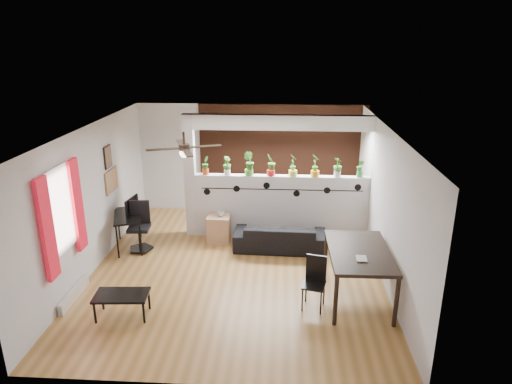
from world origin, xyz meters
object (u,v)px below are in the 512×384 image
at_px(potted_plant_0, 205,165).
at_px(office_chair, 140,229).
at_px(potted_plant_5, 315,164).
at_px(potted_plant_4, 293,164).
at_px(potted_plant_1, 227,165).
at_px(potted_plant_2, 249,163).
at_px(potted_plant_3, 271,164).
at_px(computer_desk, 128,218).
at_px(coffee_table, 122,297).
at_px(potted_plant_7, 360,168).
at_px(folding_chair, 315,277).
at_px(potted_plant_6, 338,167).
at_px(ceiling_fan, 184,149).
at_px(sofa, 280,237).
at_px(cube_shelf, 219,229).
at_px(dining_table, 359,256).
at_px(cup, 221,214).

relative_size(potted_plant_0, office_chair, 0.39).
distance_m(potted_plant_5, office_chair, 3.76).
bearing_deg(potted_plant_4, potted_plant_1, -180.00).
relative_size(potted_plant_2, potted_plant_3, 1.05).
xyz_separation_m(potted_plant_2, computer_desk, (-2.37, -0.74, -0.97)).
bearing_deg(potted_plant_4, coffee_table, -129.90).
distance_m(potted_plant_7, folding_chair, 3.03).
bearing_deg(potted_plant_4, potted_plant_6, -0.00).
bearing_deg(ceiling_fan, potted_plant_3, 52.64).
height_order(office_chair, coffee_table, office_chair).
xyz_separation_m(ceiling_fan, potted_plant_2, (0.92, 1.80, -0.71)).
bearing_deg(potted_plant_7, coffee_table, -141.79).
distance_m(potted_plant_0, potted_plant_1, 0.45).
bearing_deg(sofa, office_chair, 5.53).
xyz_separation_m(ceiling_fan, potted_plant_1, (0.47, 1.80, -0.76)).
bearing_deg(sofa, potted_plant_6, -149.35).
height_order(ceiling_fan, potted_plant_0, ceiling_fan).
height_order(potted_plant_3, cube_shelf, potted_plant_3).
xyz_separation_m(potted_plant_0, potted_plant_6, (2.71, -0.00, 0.01)).
xyz_separation_m(potted_plant_6, folding_chair, (-0.58, -2.65, -1.06)).
relative_size(potted_plant_1, potted_plant_7, 1.07).
distance_m(potted_plant_1, sofa, 1.83).
height_order(potted_plant_6, sofa, potted_plant_6).
distance_m(potted_plant_3, potted_plant_4, 0.45).
bearing_deg(dining_table, folding_chair, -160.33).
height_order(potted_plant_4, potted_plant_7, potted_plant_4).
relative_size(potted_plant_2, potted_plant_6, 1.20).
bearing_deg(folding_chair, potted_plant_5, 87.26).
bearing_deg(dining_table, sofa, 125.71).
height_order(potted_plant_6, folding_chair, potted_plant_6).
distance_m(potted_plant_6, office_chair, 4.17).
distance_m(potted_plant_6, sofa, 1.85).
bearing_deg(folding_chair, ceiling_fan, 158.51).
distance_m(potted_plant_1, potted_plant_5, 1.81).
bearing_deg(computer_desk, potted_plant_6, 10.02).
distance_m(office_chair, coffee_table, 2.34).
bearing_deg(computer_desk, potted_plant_2, 17.29).
distance_m(cube_shelf, folding_chair, 2.96).
distance_m(potted_plant_7, dining_table, 2.54).
bearing_deg(potted_plant_2, potted_plant_1, -180.00).
height_order(ceiling_fan, potted_plant_3, ceiling_fan).
distance_m(potted_plant_3, cube_shelf, 1.72).
bearing_deg(office_chair, folding_chair, -28.58).
bearing_deg(potted_plant_5, potted_plant_0, 180.00).
xyz_separation_m(cup, office_chair, (-1.56, -0.48, -0.18)).
bearing_deg(sofa, folding_chair, 107.32).
distance_m(potted_plant_0, potted_plant_2, 0.90).
distance_m(folding_chair, coffee_table, 2.98).
distance_m(ceiling_fan, office_chair, 2.44).
xyz_separation_m(potted_plant_7, dining_table, (-0.33, -2.40, -0.77)).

